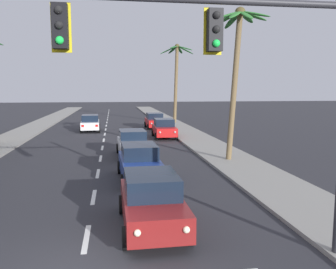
{
  "coord_description": "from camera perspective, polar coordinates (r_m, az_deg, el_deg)",
  "views": [
    {
      "loc": [
        0.84,
        -8.0,
        4.29
      ],
      "look_at": [
        3.31,
        8.0,
        2.2
      ],
      "focal_mm": 37.92,
      "sensor_mm": 36.0,
      "label": 1
    }
  ],
  "objects": [
    {
      "name": "sidewalk_right",
      "position": [
        29.16,
        5.11,
        -1.0
      ],
      "size": [
        3.2,
        110.0,
        0.14
      ],
      "primitive_type": "cube",
      "color": "gray",
      "rests_on": "ground"
    },
    {
      "name": "lane_markings",
      "position": [
        27.44,
        -9.52,
        -1.74
      ],
      "size": [
        4.28,
        86.04,
        0.01
      ],
      "color": "silver",
      "rests_on": "ground"
    },
    {
      "name": "traffic_signal_mast",
      "position": [
        8.24,
        8.33,
        12.05
      ],
      "size": [
        10.37,
        0.41,
        7.14
      ],
      "color": "#2D2D33",
      "rests_on": "ground"
    },
    {
      "name": "sedan_lead_at_stop_bar",
      "position": [
        11.19,
        -2.64,
        -10.54
      ],
      "size": [
        1.99,
        4.47,
        1.68
      ],
      "color": "maroon",
      "rests_on": "ground"
    },
    {
      "name": "sedan_third_in_queue",
      "position": [
        16.89,
        -4.6,
        -4.4
      ],
      "size": [
        2.07,
        4.5,
        1.68
      ],
      "color": "navy",
      "rests_on": "ground"
    },
    {
      "name": "sedan_fifth_in_queue",
      "position": [
        22.71,
        -5.7,
        -1.39
      ],
      "size": [
        2.06,
        4.5,
        1.68
      ],
      "color": "silver",
      "rests_on": "ground"
    },
    {
      "name": "sedan_oncoming_far",
      "position": [
        36.81,
        -12.39,
        1.82
      ],
      "size": [
        2.07,
        4.5,
        1.68
      ],
      "color": "silver",
      "rests_on": "ground"
    },
    {
      "name": "sedan_parked_nearest_kerb",
      "position": [
        38.6,
        -2.16,
        2.24
      ],
      "size": [
        2.0,
        4.47,
        1.68
      ],
      "color": "red",
      "rests_on": "ground"
    },
    {
      "name": "sedan_parked_mid_kerb",
      "position": [
        31.16,
        -0.63,
        1.02
      ],
      "size": [
        2.0,
        4.47,
        1.68
      ],
      "color": "red",
      "rests_on": "ground"
    },
    {
      "name": "palm_right_second",
      "position": [
        21.28,
        11.07,
        13.05
      ],
      "size": [
        3.49,
        3.35,
        8.9
      ],
      "color": "brown",
      "rests_on": "ground"
    },
    {
      "name": "palm_right_farthest",
      "position": [
        44.06,
        1.37,
        10.21
      ],
      "size": [
        4.29,
        4.22,
        9.71
      ],
      "color": "brown",
      "rests_on": "ground"
    }
  ]
}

